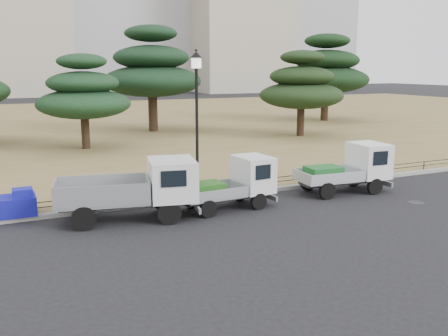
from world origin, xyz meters
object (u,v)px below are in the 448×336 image
truck_large (136,187)px  street_lamp (197,100)px  truck_kei_front (233,183)px  truck_kei_rear (349,168)px  tarp_pile (15,204)px

truck_large → street_lamp: bearing=41.7°
truck_kei_front → truck_kei_rear: (5.31, 0.12, 0.07)m
truck_kei_front → tarp_pile: (-7.22, 1.77, -0.39)m
truck_kei_front → street_lamp: 3.48m
truck_kei_rear → street_lamp: bearing=168.8°
truck_kei_rear → street_lamp: 6.82m
street_lamp → tarp_pile: size_ratio=3.94×
truck_kei_rear → truck_kei_front: bearing=-174.4°
street_lamp → tarp_pile: bearing=-179.9°
truck_large → truck_kei_rear: size_ratio=1.25×
truck_kei_front → tarp_pile: truck_kei_front is taller
truck_large → truck_kei_rear: bearing=11.4°
truck_kei_front → truck_kei_rear: size_ratio=0.92×
street_lamp → tarp_pile: 7.34m
truck_large → tarp_pile: size_ratio=3.49×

